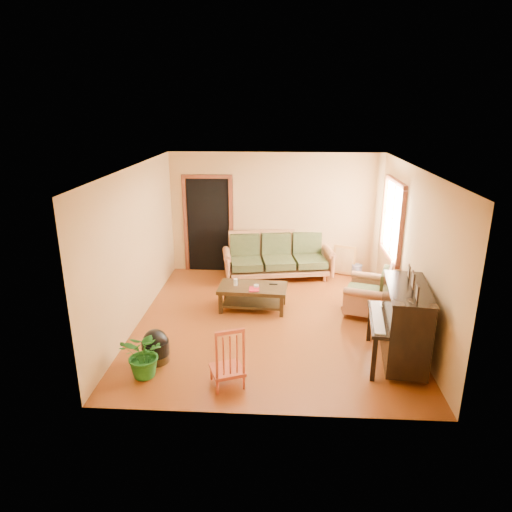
# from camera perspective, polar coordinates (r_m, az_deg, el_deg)

# --- Properties ---
(floor) EXTENTS (5.00, 5.00, 0.00)m
(floor) POSITION_cam_1_polar(r_m,az_deg,el_deg) (7.90, 1.93, -8.09)
(floor) COLOR #622A0C
(floor) RESTS_ON ground
(doorway) EXTENTS (1.08, 0.16, 2.05)m
(doorway) POSITION_cam_1_polar(r_m,az_deg,el_deg) (10.01, -5.97, 3.82)
(doorway) COLOR black
(doorway) RESTS_ON floor
(window) EXTENTS (0.12, 1.36, 1.46)m
(window) POSITION_cam_1_polar(r_m,az_deg,el_deg) (8.86, 16.75, 4.40)
(window) COLOR white
(window) RESTS_ON right_wall
(sofa) EXTENTS (2.38, 1.31, 0.97)m
(sofa) POSITION_cam_1_polar(r_m,az_deg,el_deg) (9.63, 2.79, -0.04)
(sofa) COLOR #995E38
(sofa) RESTS_ON floor
(coffee_table) EXTENTS (1.25, 0.74, 0.44)m
(coffee_table) POSITION_cam_1_polar(r_m,az_deg,el_deg) (8.25, -0.40, -5.21)
(coffee_table) COLOR black
(coffee_table) RESTS_ON floor
(armchair) EXTENTS (1.08, 1.11, 0.90)m
(armchair) POSITION_cam_1_polar(r_m,az_deg,el_deg) (8.25, 13.71, -4.03)
(armchair) COLOR #995E38
(armchair) RESTS_ON floor
(piano) EXTENTS (0.93, 1.40, 1.16)m
(piano) POSITION_cam_1_polar(r_m,az_deg,el_deg) (6.79, 18.07, -8.26)
(piano) COLOR black
(piano) RESTS_ON floor
(footstool) EXTENTS (0.50, 0.50, 0.37)m
(footstool) POSITION_cam_1_polar(r_m,az_deg,el_deg) (6.82, -12.42, -11.37)
(footstool) COLOR black
(footstool) RESTS_ON floor
(red_chair) EXTENTS (0.54, 0.57, 0.88)m
(red_chair) POSITION_cam_1_polar(r_m,az_deg,el_deg) (6.06, -3.66, -12.24)
(red_chair) COLOR #98351B
(red_chair) RESTS_ON floor
(leaning_frame) EXTENTS (0.50, 0.29, 0.66)m
(leaning_frame) POSITION_cam_1_polar(r_m,az_deg,el_deg) (10.06, 10.97, -0.48)
(leaning_frame) COLOR #BB843E
(leaning_frame) RESTS_ON floor
(ceramic_crock) EXTENTS (0.24, 0.24, 0.27)m
(ceramic_crock) POSITION_cam_1_polar(r_m,az_deg,el_deg) (10.03, 12.47, -1.82)
(ceramic_crock) COLOR #2F468F
(ceramic_crock) RESTS_ON floor
(potted_plant) EXTENTS (0.73, 0.68, 0.68)m
(potted_plant) POSITION_cam_1_polar(r_m,az_deg,el_deg) (6.43, -13.67, -11.83)
(potted_plant) COLOR #1B601E
(potted_plant) RESTS_ON floor
(book) EXTENTS (0.18, 0.24, 0.02)m
(book) POSITION_cam_1_polar(r_m,az_deg,el_deg) (8.00, -0.87, -4.19)
(book) COLOR maroon
(book) RESTS_ON coffee_table
(candle) EXTENTS (0.07, 0.07, 0.12)m
(candle) POSITION_cam_1_polar(r_m,az_deg,el_deg) (8.20, -2.57, -3.27)
(candle) COLOR silver
(candle) RESTS_ON coffee_table
(glass_jar) EXTENTS (0.11, 0.11, 0.06)m
(glass_jar) POSITION_cam_1_polar(r_m,az_deg,el_deg) (8.08, 0.04, -3.81)
(glass_jar) COLOR silver
(glass_jar) RESTS_ON coffee_table
(remote) EXTENTS (0.15, 0.04, 0.01)m
(remote) POSITION_cam_1_polar(r_m,az_deg,el_deg) (8.24, 2.20, -3.53)
(remote) COLOR black
(remote) RESTS_ON coffee_table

